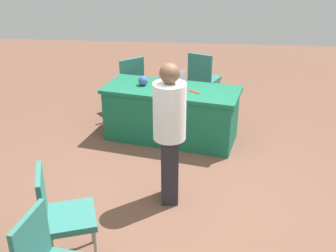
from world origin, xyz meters
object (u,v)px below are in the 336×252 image
chair_aisle (60,212)px  person_attendee_standing (170,129)px  laptop_silver (173,83)px  table_foreground (171,113)px  chair_tucked_left (203,76)px  scissors_red (194,92)px  yarn_ball (143,81)px  chair_near_front (128,82)px

chair_aisle → person_attendee_standing: person_attendee_standing is taller
chair_aisle → laptop_silver: laptop_silver is taller
table_foreground → chair_tucked_left: (-0.41, -1.24, 0.15)m
laptop_silver → scissors_red: laptop_silver is taller
chair_tucked_left → yarn_ball: 1.45m
person_attendee_standing → scissors_red: 1.41m
chair_tucked_left → chair_aisle: size_ratio=0.99×
chair_near_front → laptop_silver: (-0.78, 0.76, 0.26)m
chair_tucked_left → chair_aisle: 3.98m
chair_tucked_left → chair_aisle: (1.14, 3.81, 0.01)m
person_attendee_standing → laptop_silver: size_ratio=4.79×
chair_near_front → scissors_red: bearing=-82.5°
chair_near_front → person_attendee_standing: size_ratio=0.60×
person_attendee_standing → laptop_silver: (0.10, -1.60, -0.07)m
table_foreground → chair_near_front: chair_near_front is taller
laptop_silver → scissors_red: size_ratio=1.81×
yarn_ball → scissors_red: size_ratio=0.76×
table_foreground → yarn_ball: yarn_ball is taller
scissors_red → chair_aisle: bearing=-74.8°
person_attendee_standing → table_foreground: bearing=177.0°
chair_tucked_left → yarn_ball: size_ratio=6.93×
chair_tucked_left → person_attendee_standing: 2.79m
table_foreground → laptop_silver: laptop_silver is taller
chair_near_front → table_foreground: bearing=-88.5°
chair_tucked_left → yarn_ball: bearing=-101.6°
table_foreground → yarn_ball: bearing=-12.0°
table_foreground → scissors_red: scissors_red is taller
yarn_ball → table_foreground: bearing=168.0°
table_foreground → person_attendee_standing: bearing=94.2°
yarn_ball → chair_tucked_left: bearing=-125.4°
chair_aisle → scissors_red: (-1.05, -2.45, 0.22)m
chair_aisle → scissors_red: chair_aisle is taller
chair_tucked_left → scissors_red: (0.10, 1.37, 0.23)m
table_foreground → scissors_red: bearing=158.7°
person_attendee_standing → scissors_red: size_ratio=8.70×
person_attendee_standing → chair_aisle: bearing=-45.6°
chair_near_front → laptop_silver: bearing=-85.0°
chair_near_front → yarn_ball: bearing=-105.4°
chair_tucked_left → laptop_silver: laptop_silver is taller
table_foreground → yarn_ball: 0.61m
chair_near_front → laptop_silver: laptop_silver is taller
table_foreground → person_attendee_standing: (-0.11, 1.51, 0.48)m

